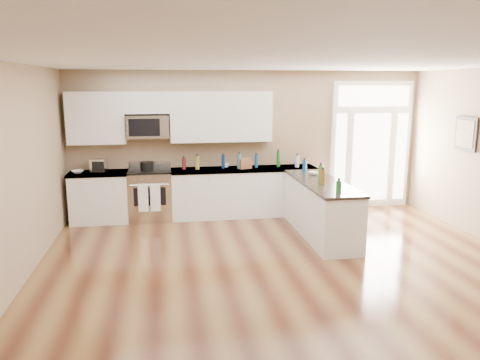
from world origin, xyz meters
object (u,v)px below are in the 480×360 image
(kitchen_range, at_px, (150,195))
(stockpot, at_px, (147,166))
(toaster_oven, at_px, (99,165))
(peninsula_cabinet, at_px, (321,210))

(kitchen_range, distance_m, stockpot, 0.57)
(kitchen_range, xyz_separation_m, toaster_oven, (-0.92, 0.07, 0.58))
(peninsula_cabinet, relative_size, stockpot, 9.64)
(peninsula_cabinet, bearing_deg, stockpot, 154.02)
(toaster_oven, bearing_deg, peninsula_cabinet, -9.81)
(peninsula_cabinet, bearing_deg, toaster_oven, 158.27)
(peninsula_cabinet, xyz_separation_m, kitchen_range, (-2.88, 1.45, 0.04))
(peninsula_cabinet, distance_m, kitchen_range, 3.22)
(peninsula_cabinet, height_order, toaster_oven, toaster_oven)
(peninsula_cabinet, relative_size, toaster_oven, 8.34)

